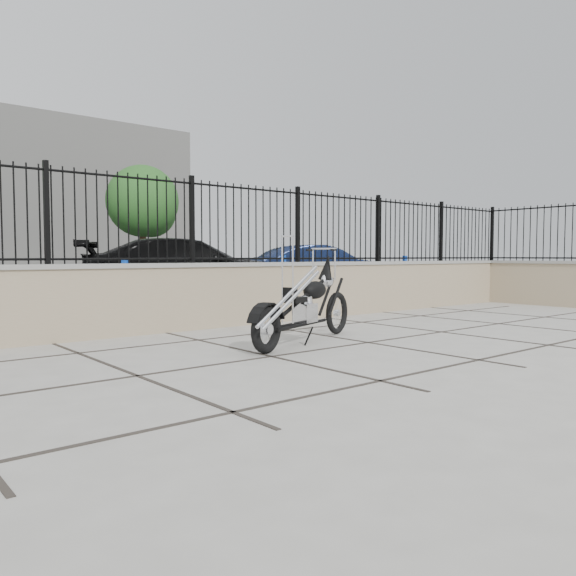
# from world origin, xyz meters

# --- Properties ---
(ground_plane) EXTENTS (90.00, 90.00, 0.00)m
(ground_plane) POSITION_xyz_m (0.00, 0.00, 0.00)
(ground_plane) COLOR #99968E
(ground_plane) RESTS_ON ground
(parking_lot) EXTENTS (30.00, 30.00, 0.00)m
(parking_lot) POSITION_xyz_m (0.00, 12.50, 0.00)
(parking_lot) COLOR black
(parking_lot) RESTS_ON ground
(retaining_wall) EXTENTS (14.00, 0.36, 0.96)m
(retaining_wall) POSITION_xyz_m (0.00, 2.50, 0.48)
(retaining_wall) COLOR gray
(retaining_wall) RESTS_ON ground_plane
(wall_return) EXTENTS (0.36, 2.50, 0.96)m
(wall_return) POSITION_xyz_m (6.85, 1.30, 0.48)
(wall_return) COLOR gray
(wall_return) RESTS_ON ground_plane
(iron_fence) EXTENTS (14.00, 0.08, 1.20)m
(iron_fence) POSITION_xyz_m (0.00, 2.50, 1.56)
(iron_fence) COLOR black
(iron_fence) RESTS_ON retaining_wall
(fence_return) EXTENTS (0.08, 2.30, 1.20)m
(fence_return) POSITION_xyz_m (6.85, 1.30, 1.56)
(fence_return) COLOR black
(fence_return) RESTS_ON wall_return
(chopper_motorcycle) EXTENTS (2.20, 1.11, 1.32)m
(chopper_motorcycle) POSITION_xyz_m (-0.64, 0.47, 0.66)
(chopper_motorcycle) COLOR black
(chopper_motorcycle) RESTS_ON ground_plane
(car_black) EXTENTS (5.52, 4.15, 1.49)m
(car_black) POSITION_xyz_m (1.75, 7.40, 0.74)
(car_black) COLOR black
(car_black) RESTS_ON parking_lot
(car_blue) EXTENTS (4.39, 2.43, 1.37)m
(car_blue) POSITION_xyz_m (5.94, 7.34, 0.69)
(car_blue) COLOR #101A3B
(car_blue) RESTS_ON parking_lot
(bollard_a) EXTENTS (0.13, 0.13, 0.99)m
(bollard_a) POSITION_xyz_m (-1.14, 4.56, 0.49)
(bollard_a) COLOR #0B44B1
(bollard_a) RESTS_ON ground_plane
(bollard_b) EXTENTS (0.14, 0.14, 1.08)m
(bollard_b) POSITION_xyz_m (2.71, 4.99, 0.54)
(bollard_b) COLOR #0B1FA5
(bollard_b) RESTS_ON ground_plane
(bollard_c) EXTENTS (0.17, 0.17, 1.07)m
(bollard_c) POSITION_xyz_m (6.71, 4.82, 0.53)
(bollard_c) COLOR #0B43A5
(bollard_c) RESTS_ON ground_plane
(tree_right) EXTENTS (2.86, 2.86, 4.83)m
(tree_right) POSITION_xyz_m (4.78, 16.47, 3.38)
(tree_right) COLOR #382619
(tree_right) RESTS_ON ground_plane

